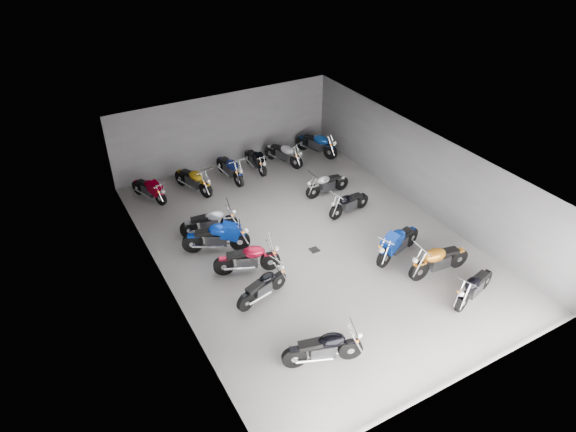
{
  "coord_description": "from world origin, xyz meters",
  "views": [
    {
      "loc": [
        -7.7,
        -12.38,
        10.76
      ],
      "look_at": [
        -0.5,
        0.48,
        1.0
      ],
      "focal_mm": 32.0,
      "sensor_mm": 36.0,
      "label": 1
    }
  ],
  "objects_px": {
    "motorcycle_left_c": "(263,286)",
    "motorcycle_right_e": "(349,203)",
    "motorcycle_right_b": "(439,260)",
    "motorcycle_back_d": "(256,160)",
    "motorcycle_back_b": "(194,180)",
    "drain_grate": "(314,250)",
    "motorcycle_back_a": "(149,189)",
    "motorcycle_left_a": "(324,348)",
    "motorcycle_left_f": "(210,222)",
    "motorcycle_left_d": "(248,259)",
    "motorcycle_left_e": "(217,237)",
    "motorcycle_right_a": "(474,287)",
    "motorcycle_back_f": "(317,144)",
    "motorcycle_back_c": "(230,168)",
    "motorcycle_right_c": "(398,243)",
    "motorcycle_right_f": "(327,184)",
    "motorcycle_back_e": "(284,153)"
  },
  "relations": [
    {
      "from": "drain_grate",
      "to": "motorcycle_right_f",
      "type": "distance_m",
      "value": 3.85
    },
    {
      "from": "drain_grate",
      "to": "motorcycle_right_c",
      "type": "height_order",
      "value": "motorcycle_right_c"
    },
    {
      "from": "motorcycle_left_f",
      "to": "motorcycle_back_f",
      "type": "xyz_separation_m",
      "value": [
        6.69,
        3.52,
        0.04
      ]
    },
    {
      "from": "motorcycle_left_a",
      "to": "motorcycle_right_e",
      "type": "distance_m",
      "value": 7.34
    },
    {
      "from": "motorcycle_right_c",
      "to": "motorcycle_back_f",
      "type": "relative_size",
      "value": 1.06
    },
    {
      "from": "motorcycle_right_f",
      "to": "motorcycle_back_d",
      "type": "bearing_deg",
      "value": 25.21
    },
    {
      "from": "motorcycle_right_c",
      "to": "motorcycle_back_f",
      "type": "bearing_deg",
      "value": -29.47
    },
    {
      "from": "motorcycle_back_b",
      "to": "drain_grate",
      "type": "bearing_deg",
      "value": 90.62
    },
    {
      "from": "motorcycle_left_c",
      "to": "motorcycle_left_f",
      "type": "bearing_deg",
      "value": 165.38
    },
    {
      "from": "motorcycle_left_f",
      "to": "motorcycle_back_d",
      "type": "height_order",
      "value": "motorcycle_left_f"
    },
    {
      "from": "motorcycle_back_b",
      "to": "motorcycle_back_f",
      "type": "height_order",
      "value": "motorcycle_back_f"
    },
    {
      "from": "motorcycle_left_c",
      "to": "motorcycle_back_a",
      "type": "height_order",
      "value": "motorcycle_back_a"
    },
    {
      "from": "motorcycle_right_a",
      "to": "motorcycle_right_e",
      "type": "xyz_separation_m",
      "value": [
        -0.54,
        5.79,
        -0.03
      ]
    },
    {
      "from": "motorcycle_left_a",
      "to": "motorcycle_back_c",
      "type": "distance_m",
      "value": 10.43
    },
    {
      "from": "motorcycle_left_e",
      "to": "motorcycle_back_e",
      "type": "bearing_deg",
      "value": 156.31
    },
    {
      "from": "motorcycle_left_a",
      "to": "motorcycle_back_f",
      "type": "xyz_separation_m",
      "value": [
        6.31,
        10.48,
        0.01
      ]
    },
    {
      "from": "motorcycle_left_c",
      "to": "motorcycle_right_e",
      "type": "relative_size",
      "value": 0.99
    },
    {
      "from": "motorcycle_right_c",
      "to": "motorcycle_left_a",
      "type": "bearing_deg",
      "value": 102.43
    },
    {
      "from": "motorcycle_back_a",
      "to": "motorcycle_back_d",
      "type": "height_order",
      "value": "motorcycle_back_d"
    },
    {
      "from": "motorcycle_right_a",
      "to": "motorcycle_back_e",
      "type": "distance_m",
      "value": 10.58
    },
    {
      "from": "motorcycle_left_e",
      "to": "motorcycle_back_c",
      "type": "relative_size",
      "value": 0.99
    },
    {
      "from": "motorcycle_back_f",
      "to": "motorcycle_left_e",
      "type": "bearing_deg",
      "value": 10.42
    },
    {
      "from": "motorcycle_right_f",
      "to": "motorcycle_back_b",
      "type": "relative_size",
      "value": 0.94
    },
    {
      "from": "motorcycle_left_a",
      "to": "motorcycle_right_e",
      "type": "xyz_separation_m",
      "value": [
        4.72,
        5.63,
        -0.06
      ]
    },
    {
      "from": "motorcycle_left_d",
      "to": "motorcycle_right_a",
      "type": "xyz_separation_m",
      "value": [
        5.38,
        -4.51,
        -0.03
      ]
    },
    {
      "from": "motorcycle_right_f",
      "to": "motorcycle_back_a",
      "type": "height_order",
      "value": "motorcycle_right_f"
    },
    {
      "from": "motorcycle_right_b",
      "to": "motorcycle_right_c",
      "type": "bearing_deg",
      "value": 26.1
    },
    {
      "from": "motorcycle_left_f",
      "to": "motorcycle_right_a",
      "type": "height_order",
      "value": "motorcycle_left_f"
    },
    {
      "from": "motorcycle_left_e",
      "to": "motorcycle_right_a",
      "type": "bearing_deg",
      "value": 68.56
    },
    {
      "from": "motorcycle_right_b",
      "to": "motorcycle_back_d",
      "type": "bearing_deg",
      "value": 16.26
    },
    {
      "from": "motorcycle_left_d",
      "to": "motorcycle_left_e",
      "type": "distance_m",
      "value": 1.6
    },
    {
      "from": "motorcycle_right_b",
      "to": "motorcycle_back_a",
      "type": "relative_size",
      "value": 1.23
    },
    {
      "from": "motorcycle_right_a",
      "to": "motorcycle_left_f",
      "type": "bearing_deg",
      "value": 22.51
    },
    {
      "from": "motorcycle_back_b",
      "to": "motorcycle_back_f",
      "type": "xyz_separation_m",
      "value": [
        6.13,
        0.41,
        0.01
      ]
    },
    {
      "from": "motorcycle_right_a",
      "to": "motorcycle_left_e",
      "type": "bearing_deg",
      "value": 27.9
    },
    {
      "from": "motorcycle_right_b",
      "to": "motorcycle_back_f",
      "type": "distance_m",
      "value": 9.26
    },
    {
      "from": "motorcycle_left_a",
      "to": "motorcycle_right_b",
      "type": "relative_size",
      "value": 0.93
    },
    {
      "from": "motorcycle_left_d",
      "to": "motorcycle_back_b",
      "type": "height_order",
      "value": "motorcycle_back_b"
    },
    {
      "from": "motorcycle_left_a",
      "to": "motorcycle_right_f",
      "type": "xyz_separation_m",
      "value": [
        4.78,
        7.25,
        -0.05
      ]
    },
    {
      "from": "motorcycle_right_f",
      "to": "motorcycle_back_e",
      "type": "height_order",
      "value": "motorcycle_back_e"
    },
    {
      "from": "motorcycle_left_c",
      "to": "motorcycle_back_d",
      "type": "relative_size",
      "value": 0.96
    },
    {
      "from": "motorcycle_right_b",
      "to": "motorcycle_back_b",
      "type": "height_order",
      "value": "motorcycle_right_b"
    },
    {
      "from": "motorcycle_right_c",
      "to": "motorcycle_back_e",
      "type": "bearing_deg",
      "value": -16.64
    },
    {
      "from": "motorcycle_back_d",
      "to": "motorcycle_right_c",
      "type": "bearing_deg",
      "value": 100.68
    },
    {
      "from": "motorcycle_right_e",
      "to": "motorcycle_back_e",
      "type": "height_order",
      "value": "motorcycle_back_e"
    },
    {
      "from": "motorcycle_left_d",
      "to": "motorcycle_back_d",
      "type": "distance_m",
      "value": 6.99
    },
    {
      "from": "motorcycle_left_d",
      "to": "motorcycle_back_d",
      "type": "bearing_deg",
      "value": 171.53
    },
    {
      "from": "motorcycle_left_a",
      "to": "motorcycle_right_c",
      "type": "xyz_separation_m",
      "value": [
        4.63,
        2.65,
        0.03
      ]
    },
    {
      "from": "motorcycle_back_a",
      "to": "motorcycle_back_b",
      "type": "height_order",
      "value": "motorcycle_back_b"
    },
    {
      "from": "motorcycle_right_c",
      "to": "motorcycle_back_a",
      "type": "relative_size",
      "value": 1.21
    }
  ]
}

